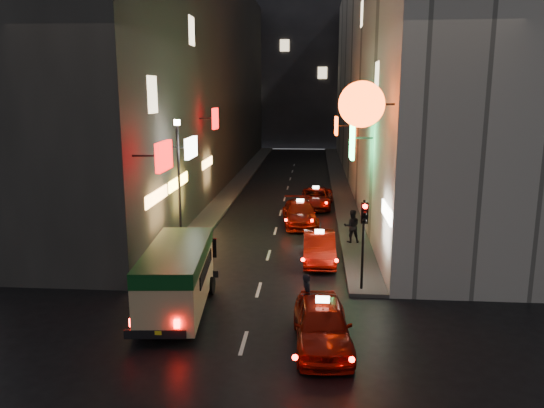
% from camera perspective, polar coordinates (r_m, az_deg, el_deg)
% --- Properties ---
extents(building_left, '(7.39, 52.00, 18.00)m').
position_cam_1_polar(building_left, '(46.16, -8.29, 13.60)').
color(building_left, '#383532').
rests_on(building_left, ground).
extents(building_right, '(8.05, 52.00, 18.00)m').
position_cam_1_polar(building_right, '(45.44, 12.39, 13.48)').
color(building_right, '#BCB7AC').
rests_on(building_right, ground).
extents(building_far, '(30.00, 10.00, 22.00)m').
position_cam_1_polar(building_far, '(77.14, 3.11, 14.52)').
color(building_far, '#37363B').
rests_on(building_far, ground).
extents(sidewalk_left, '(1.50, 52.00, 0.15)m').
position_cam_1_polar(sidewalk_left, '(46.10, -3.40, 2.57)').
color(sidewalk_left, '#42403D').
rests_on(sidewalk_left, ground).
extents(sidewalk_right, '(1.50, 52.00, 0.15)m').
position_cam_1_polar(sidewalk_right, '(45.72, 7.22, 2.42)').
color(sidewalk_right, '#42403D').
rests_on(sidewalk_right, ground).
extents(minibus, '(2.40, 5.68, 2.38)m').
position_cam_1_polar(minibus, '(18.84, -10.18, -7.18)').
color(minibus, tan).
rests_on(minibus, ground).
extents(taxi_near, '(2.48, 5.36, 1.83)m').
position_cam_1_polar(taxi_near, '(16.51, 5.41, -12.38)').
color(taxi_near, maroon).
rests_on(taxi_near, ground).
extents(taxi_second, '(2.09, 4.95, 1.73)m').
position_cam_1_polar(taxi_second, '(24.24, 5.10, -4.45)').
color(taxi_second, maroon).
rests_on(taxi_second, ground).
extents(taxi_third, '(2.56, 5.17, 1.76)m').
position_cam_1_polar(taxi_third, '(30.85, 3.04, -0.80)').
color(taxi_third, maroon).
rests_on(taxi_third, ground).
extents(taxi_far, '(2.24, 4.82, 1.66)m').
position_cam_1_polar(taxi_far, '(35.55, 4.72, 0.82)').
color(taxi_far, maroon).
rests_on(taxi_far, ground).
extents(pedestrian_crossing, '(0.56, 0.69, 1.79)m').
position_cam_1_polar(pedestrian_crossing, '(18.39, 3.80, -9.51)').
color(pedestrian_crossing, black).
rests_on(pedestrian_crossing, ground).
extents(pedestrian_sidewalk, '(0.75, 0.51, 1.90)m').
position_cam_1_polar(pedestrian_sidewalk, '(26.98, 8.59, -2.14)').
color(pedestrian_sidewalk, black).
rests_on(pedestrian_sidewalk, sidewalk_right).
extents(traffic_light, '(0.26, 0.43, 3.50)m').
position_cam_1_polar(traffic_light, '(20.22, 9.87, -2.33)').
color(traffic_light, black).
rests_on(traffic_light, sidewalk_right).
extents(lamp_post, '(0.28, 0.28, 6.22)m').
position_cam_1_polar(lamp_post, '(25.15, -9.98, 2.89)').
color(lamp_post, black).
rests_on(lamp_post, sidewalk_left).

